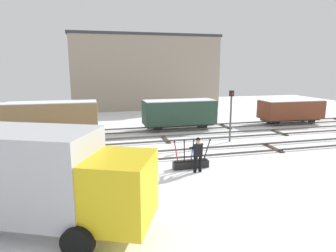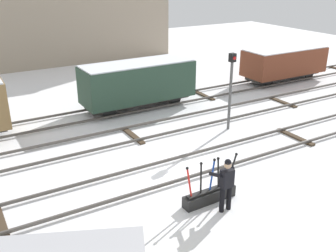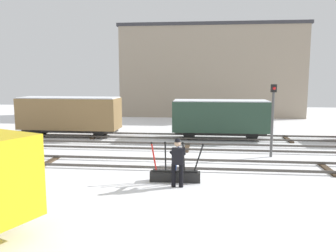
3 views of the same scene
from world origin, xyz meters
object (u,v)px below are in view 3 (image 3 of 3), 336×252
at_px(rail_worker, 177,160).
at_px(freight_car_mid_siding, 70,114).
at_px(signal_post, 273,112).
at_px(freight_car_near_switch, 220,117).
at_px(switch_lever_frame, 175,175).

distance_m(rail_worker, freight_car_mid_siding, 12.09).
distance_m(signal_post, freight_car_mid_siding, 12.46).
bearing_deg(rail_worker, freight_car_mid_siding, 127.50).
relative_size(signal_post, freight_car_near_switch, 0.60).
bearing_deg(freight_car_near_switch, freight_car_mid_siding, 179.28).
relative_size(switch_lever_frame, freight_car_near_switch, 0.34).
relative_size(signal_post, freight_car_mid_siding, 0.54).
xyz_separation_m(freight_car_mid_siding, freight_car_near_switch, (9.39, 0.00, -0.06)).
height_order(switch_lever_frame, freight_car_mid_siding, freight_car_mid_siding).
xyz_separation_m(signal_post, freight_car_mid_siding, (-11.58, 4.54, -0.69)).
bearing_deg(freight_car_mid_siding, switch_lever_frame, -49.10).
distance_m(switch_lever_frame, signal_post, 6.26).
distance_m(freight_car_mid_siding, freight_car_near_switch, 9.39).
bearing_deg(freight_car_mid_siding, signal_post, -20.56).
relative_size(rail_worker, freight_car_near_switch, 0.30).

